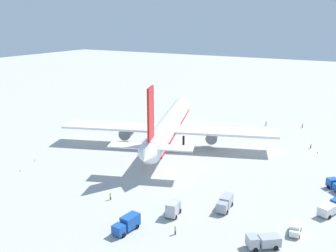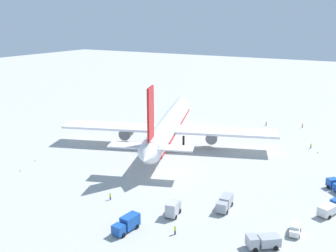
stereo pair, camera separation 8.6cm
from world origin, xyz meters
name	(u,v)px [view 2 (the right image)]	position (x,y,z in m)	size (l,w,h in m)	color
ground_plane	(169,143)	(0.00, 0.00, 0.00)	(600.00, 600.00, 0.00)	#B2B2AD
airliner	(169,125)	(-1.28, -0.41, 6.62)	(69.00, 68.07, 23.68)	white
service_truck_0	(173,208)	(-43.08, -25.24, 1.70)	(4.93, 3.09, 3.24)	#999EA5
service_truck_1	(127,224)	(-52.94, -20.46, 1.56)	(6.44, 2.99, 2.90)	#194CA5
service_truck_2	(331,208)	(-25.83, -53.99, 1.39)	(7.17, 4.73, 2.57)	#194CA5
service_truck_3	(225,203)	(-34.76, -33.60, 1.49)	(6.58, 3.01, 2.66)	#999EA5
service_truck_5	(263,241)	(-45.59, -45.31, 1.35)	(5.74, 6.25, 2.49)	#999EA5
service_van	(295,229)	(-37.69, -49.27, 1.03)	(4.65, 2.49, 1.97)	white
ground_worker_0	(311,146)	(18.16, -41.77, 0.82)	(0.49, 0.49, 1.63)	black
ground_worker_1	(175,230)	(-49.48, -29.28, 0.88)	(0.54, 0.54, 1.74)	navy
ground_worker_2	(266,123)	(38.30, -21.34, 0.88)	(0.56, 0.56, 1.72)	navy
ground_worker_3	(302,125)	(42.13, -34.19, 0.89)	(0.46, 0.46, 1.76)	#3F3F47
ground_worker_4	(110,196)	(-43.61, -9.12, 0.86)	(0.49, 0.49, 1.69)	navy
traffic_cone_0	(153,111)	(37.11, 29.50, 0.28)	(0.36, 0.36, 0.55)	orange
traffic_cone_1	(20,170)	(-41.76, 23.09, 0.28)	(0.36, 0.36, 0.55)	orange
traffic_cone_3	(35,160)	(-34.16, 25.80, 0.28)	(0.36, 0.36, 0.55)	orange
traffic_cone_4	(318,152)	(14.33, -44.58, 0.28)	(0.36, 0.36, 0.55)	orange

